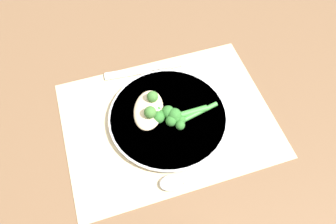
{
  "coord_description": "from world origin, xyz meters",
  "views": [
    {
      "loc": [
        -0.12,
        -0.37,
        0.64
      ],
      "look_at": [
        0.0,
        0.0,
        0.03
      ],
      "focal_mm": 35.0,
      "sensor_mm": 36.0,
      "label": 1
    }
  ],
  "objects": [
    {
      "name": "ground_plane",
      "position": [
        0.0,
        0.0,
        0.0
      ],
      "size": [
        3.0,
        3.0,
        0.0
      ],
      "primitive_type": "plane",
      "color": "brown"
    },
    {
      "name": "placemat",
      "position": [
        0.0,
        0.0,
        0.0
      ],
      "size": [
        0.47,
        0.35,
        0.0
      ],
      "color": "#C6B289",
      "rests_on": "ground_plane"
    },
    {
      "name": "plate",
      "position": [
        0.0,
        0.0,
        0.01
      ],
      "size": [
        0.27,
        0.27,
        0.01
      ],
      "color": "white",
      "rests_on": "placemat"
    },
    {
      "name": "chicken_fillet",
      "position": [
        -0.04,
        0.02,
        0.03
      ],
      "size": [
        0.1,
        0.12,
        0.02
      ],
      "rotation": [
        0.0,
        0.0,
        4.32
      ],
      "color": "beige",
      "rests_on": "plate"
    },
    {
      "name": "pesto_dollop_primary",
      "position": [
        -0.02,
        0.04,
        0.05
      ],
      "size": [
        0.03,
        0.03,
        0.03
      ],
      "color": "#3D702D",
      "rests_on": "chicken_fillet"
    },
    {
      "name": "pesto_dollop_secondary",
      "position": [
        -0.04,
        -0.0,
        0.05
      ],
      "size": [
        0.03,
        0.03,
        0.03
      ],
      "color": "#3D702D",
      "rests_on": "chicken_fillet"
    },
    {
      "name": "broccoli_stalk_front",
      "position": [
        -0.01,
        -0.0,
        0.03
      ],
      "size": [
        0.11,
        0.05,
        0.03
      ],
      "rotation": [
        0.0,
        0.0,
        7.65
      ],
      "color": "#3D8E38",
      "rests_on": "plate"
    },
    {
      "name": "broccoli_stalk_rear",
      "position": [
        0.01,
        -0.01,
        0.03
      ],
      "size": [
        0.1,
        0.05,
        0.03
      ],
      "rotation": [
        0.0,
        0.0,
        7.86
      ],
      "color": "#3D8E38",
      "rests_on": "plate"
    },
    {
      "name": "broccoli_stalk_left",
      "position": [
        0.03,
        -0.02,
        0.03
      ],
      "size": [
        0.12,
        0.05,
        0.03
      ],
      "rotation": [
        0.0,
        0.0,
        8.07
      ],
      "color": "#3D8E38",
      "rests_on": "plate"
    },
    {
      "name": "knife",
      "position": [
        -0.01,
        0.15,
        0.01
      ],
      "size": [
        0.19,
        0.03,
        0.01
      ],
      "rotation": [
        0.0,
        0.0,
        1.48
      ],
      "color": "silver",
      "rests_on": "placemat"
    },
    {
      "name": "spoon",
      "position": [
        -0.02,
        -0.15,
        0.01
      ],
      "size": [
        0.16,
        0.04,
        0.01
      ],
      "rotation": [
        0.0,
        0.0,
        1.5
      ],
      "color": "silver",
      "rests_on": "placemat"
    }
  ]
}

